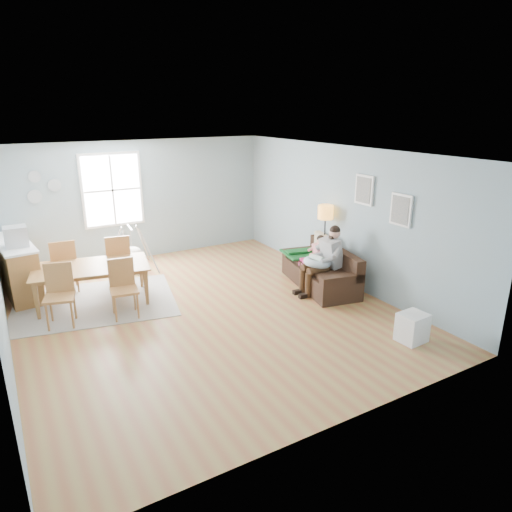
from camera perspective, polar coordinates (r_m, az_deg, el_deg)
room at (r=7.38m, az=-7.14°, el=10.50°), size 8.40×9.40×3.90m
window at (r=10.58m, az=-17.54°, el=7.87°), size 1.32×0.08×1.62m
pictures at (r=8.28m, az=15.45°, el=6.82°), size 0.05×1.34×0.74m
wall_plates at (r=10.35m, az=-25.25°, el=7.79°), size 0.67×0.02×0.66m
sofa at (r=9.09m, az=8.31°, el=-2.06°), size 1.20×2.06×0.78m
green_throw at (r=9.53m, az=6.24°, el=0.40°), size 1.02×0.91×0.04m
beige_pillow at (r=9.47m, az=8.15°, el=1.50°), size 0.23×0.47×0.45m
father at (r=8.67m, az=8.54°, el=-0.23°), size 0.93×0.44×1.29m
nursing_pillow at (r=8.63m, az=7.64°, el=-0.79°), size 0.57×0.56×0.21m
infant at (r=8.63m, az=7.52°, el=-0.25°), size 0.17×0.36×0.13m
toddler at (r=9.09m, az=7.50°, el=0.57°), size 0.53×0.32×0.80m
floor_lamp at (r=9.25m, az=8.66°, el=4.66°), size 0.31×0.31×1.52m
storage_cube at (r=7.33m, az=18.91°, el=-8.47°), size 0.42×0.38×0.44m
rug at (r=8.82m, az=-19.46°, el=-5.49°), size 3.13×2.60×0.01m
dining_table at (r=8.69m, az=-19.70°, el=-3.42°), size 2.15×1.45×0.70m
chair_sw at (r=8.00m, az=-23.36°, el=-3.93°), size 0.56×0.56×1.01m
chair_se at (r=7.97m, az=-16.30°, el=-3.35°), size 0.50×0.50×0.98m
chair_nw at (r=9.28m, az=-22.88°, el=-0.76°), size 0.51×0.51×1.05m
chair_ne at (r=9.25m, az=-16.81°, el=-0.11°), size 0.56×0.56×1.05m
counter at (r=9.64m, az=-27.69°, el=-1.30°), size 0.73×1.88×1.03m
monitor at (r=9.12m, az=-27.86°, el=2.19°), size 0.38×0.36×0.36m
baby_swing at (r=10.13m, az=-15.23°, el=0.53°), size 1.02×1.04×0.96m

